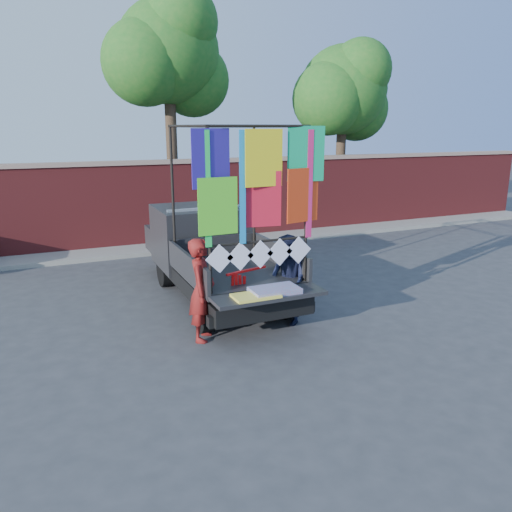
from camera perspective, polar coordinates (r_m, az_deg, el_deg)
name	(u,v)px	position (r m, az deg, el deg)	size (l,w,h in m)	color
ground	(237,324)	(9.42, -2.20, -7.79)	(90.00, 90.00, 0.00)	#38383A
brick_wall	(152,203)	(15.61, -11.81, 5.96)	(30.00, 0.45, 2.61)	maroon
curb	(159,248)	(15.17, -11.00, 0.89)	(30.00, 1.20, 0.12)	gray
tree_mid	(169,56)	(16.90, -9.87, 21.57)	(4.20, 3.30, 7.73)	#38281C
tree_right	(345,94)	(19.48, 10.11, 17.81)	(4.20, 3.30, 6.62)	#38281C
pickup_truck	(208,250)	(11.16, -5.51, 0.64)	(2.29, 5.74, 3.62)	black
woman	(202,290)	(8.54, -6.21, -3.86)	(0.65, 0.43, 1.79)	maroon
man	(287,280)	(9.22, 3.62, -2.76)	(0.82, 0.64, 1.68)	#161A37
streamer_bundle	(242,281)	(8.78, -1.64, -2.86)	(0.83, 0.26, 0.59)	#FF0E0D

